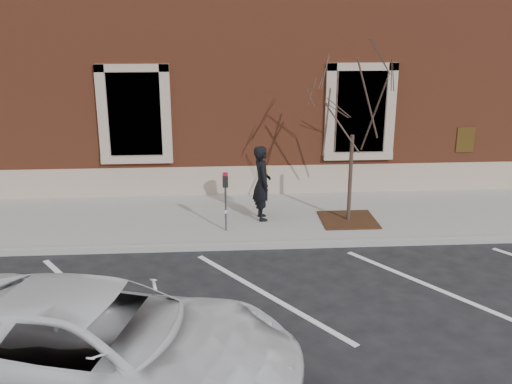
{
  "coord_description": "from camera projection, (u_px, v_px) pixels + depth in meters",
  "views": [
    {
      "loc": [
        -0.81,
        -11.56,
        4.88
      ],
      "look_at": [
        0.0,
        0.6,
        1.1
      ],
      "focal_mm": 40.0,
      "sensor_mm": 36.0,
      "label": 1
    }
  ],
  "objects": [
    {
      "name": "ground",
      "position": [
        258.0,
        248.0,
        12.51
      ],
      "size": [
        120.0,
        120.0,
        0.0
      ],
      "primitive_type": "plane",
      "color": "#28282B",
      "rests_on": "ground"
    },
    {
      "name": "sapling",
      "position": [
        354.0,
        110.0,
        12.97
      ],
      "size": [
        2.28,
        2.28,
        3.81
      ],
      "color": "#433129",
      "rests_on": "sidewalk_near"
    },
    {
      "name": "man",
      "position": [
        262.0,
        183.0,
        13.61
      ],
      "size": [
        0.5,
        0.7,
        1.81
      ],
      "primitive_type": "imported",
      "rotation": [
        0.0,
        0.0,
        1.68
      ],
      "color": "black",
      "rests_on": "sidewalk_near"
    },
    {
      "name": "sidewalk_near",
      "position": [
        253.0,
        218.0,
        14.16
      ],
      "size": [
        40.0,
        3.5,
        0.15
      ],
      "primitive_type": "cube",
      "color": "#98968F",
      "rests_on": "ground"
    },
    {
      "name": "white_truck",
      "position": [
        100.0,
        345.0,
        7.46
      ],
      "size": [
        5.81,
        3.72,
        1.49
      ],
      "primitive_type": "imported",
      "rotation": [
        0.0,
        0.0,
        1.32
      ],
      "color": "silver",
      "rests_on": "ground"
    },
    {
      "name": "building_civic",
      "position": [
        242.0,
        44.0,
        18.71
      ],
      "size": [
        40.0,
        8.62,
        8.0
      ],
      "color": "brown",
      "rests_on": "ground"
    },
    {
      "name": "tree_grate",
      "position": [
        348.0,
        220.0,
        13.75
      ],
      "size": [
        1.31,
        1.31,
        0.03
      ],
      "primitive_type": "cube",
      "color": "#462A16",
      "rests_on": "sidewalk_near"
    },
    {
      "name": "parking_stripes",
      "position": [
        266.0,
        294.0,
        10.41
      ],
      "size": [
        28.0,
        4.4,
        0.01
      ],
      "primitive_type": null,
      "color": "silver",
      "rests_on": "ground"
    },
    {
      "name": "curb_near",
      "position": [
        258.0,
        246.0,
        12.44
      ],
      "size": [
        40.0,
        0.12,
        0.15
      ],
      "primitive_type": "cube",
      "color": "#9E9E99",
      "rests_on": "ground"
    },
    {
      "name": "parking_meter",
      "position": [
        225.0,
        191.0,
        12.83
      ],
      "size": [
        0.13,
        0.1,
        1.38
      ],
      "rotation": [
        0.0,
        0.0,
        0.24
      ],
      "color": "#595B60",
      "rests_on": "sidewalk_near"
    }
  ]
}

